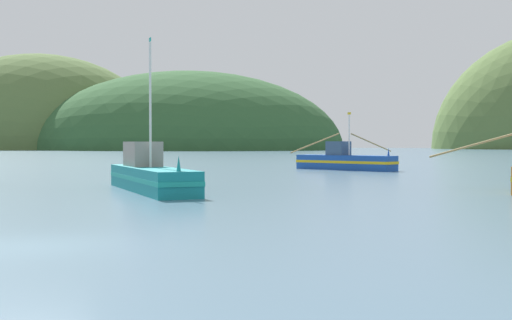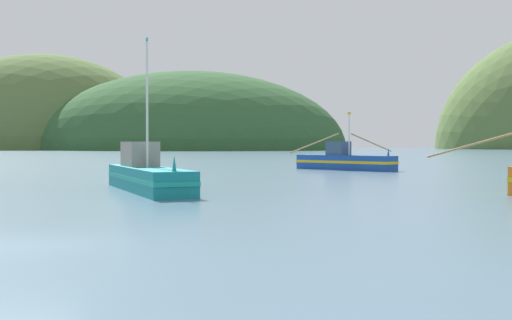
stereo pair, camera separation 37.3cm
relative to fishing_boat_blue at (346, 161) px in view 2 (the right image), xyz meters
name	(u,v)px [view 2 (the right image)]	position (x,y,z in m)	size (l,w,h in m)	color
ground_plane	(25,246)	(-13.51, -44.71, -0.82)	(600.00, 600.00, 0.00)	slate
hill_mid_right	(45,149)	(-88.11, 191.84, -0.82)	(94.70, 75.76, 71.08)	#516B38
hill_mid_left	(193,150)	(-31.16, 179.02, -0.82)	(110.40, 88.32, 55.57)	#2D562D
fishing_boat_blue	(346,161)	(0.00, 0.00, 0.00)	(10.47, 10.35, 5.19)	#19479E
fishing_boat_teal	(149,175)	(-13.58, -26.22, -0.01)	(6.17, 11.37, 7.79)	#147F84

